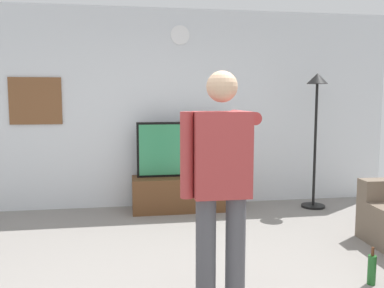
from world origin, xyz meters
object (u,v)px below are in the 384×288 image
television (183,149)px  tv_stand (183,193)px  floor_lamp (316,112)px  person_standing_nearer_lamp (221,179)px  framed_picture (36,101)px  beverage_bottle (372,269)px  wall_clock (180,35)px

television → tv_stand: bearing=-90.0°
floor_lamp → person_standing_nearer_lamp: bearing=-127.3°
framed_picture → beverage_bottle: bearing=-41.3°
person_standing_nearer_lamp → television: bearing=87.8°
wall_clock → beverage_bottle: size_ratio=0.83×
floor_lamp → person_standing_nearer_lamp: 3.15m
television → wall_clock: wall_clock is taller
wall_clock → beverage_bottle: wall_clock is taller
floor_lamp → beverage_bottle: bearing=-104.5°
television → wall_clock: bearing=90.0°
television → wall_clock: (0.00, 0.24, 1.53)m
wall_clock → person_standing_nearer_lamp: size_ratio=0.15×
floor_lamp → person_standing_nearer_lamp: (-1.89, -2.49, -0.36)m
tv_stand → floor_lamp: size_ratio=0.74×
framed_picture → beverage_bottle: 4.33m
framed_picture → floor_lamp: floor_lamp is taller
beverage_bottle → tv_stand: bearing=116.3°
tv_stand → person_standing_nearer_lamp: size_ratio=0.81×
television → floor_lamp: (1.79, -0.19, 0.49)m
framed_picture → person_standing_nearer_lamp: framed_picture is taller
television → framed_picture: 2.02m
floor_lamp → person_standing_nearer_lamp: size_ratio=1.09×
tv_stand → beverage_bottle: (1.20, -2.42, -0.10)m
television → floor_lamp: floor_lamp is taller
wall_clock → floor_lamp: (1.79, -0.43, -1.04)m
tv_stand → television: (0.00, 0.05, 0.59)m
television → framed_picture: (-1.90, 0.25, 0.64)m
wall_clock → floor_lamp: wall_clock is taller
tv_stand → framed_picture: bearing=171.2°
framed_picture → beverage_bottle: size_ratio=2.14×
wall_clock → framed_picture: 2.10m
wall_clock → framed_picture: (-1.90, 0.00, -0.88)m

